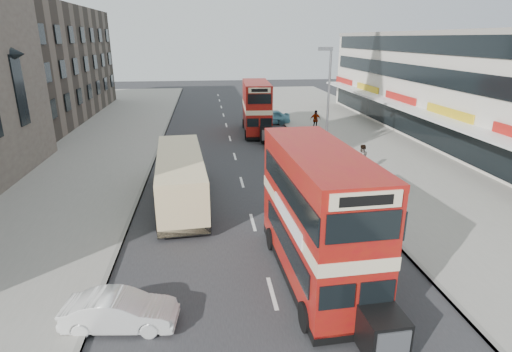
{
  "coord_description": "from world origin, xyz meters",
  "views": [
    {
      "loc": [
        -2.13,
        -10.4,
        8.72
      ],
      "look_at": [
        0.04,
        7.04,
        2.76
      ],
      "focal_mm": 28.7,
      "sensor_mm": 36.0,
      "label": 1
    }
  ],
  "objects_px": {
    "street_lamp": "(328,96)",
    "cyclist": "(286,153)",
    "bus_second": "(257,108)",
    "car_left_front": "(120,311)",
    "bus_main": "(317,216)",
    "pedestrian_near": "(362,158)",
    "car_right_b": "(292,141)",
    "pedestrian_far": "(315,120)",
    "car_right_c": "(269,117)",
    "coach": "(181,176)",
    "car_right_a": "(312,166)"
  },
  "relations": [
    {
      "from": "pedestrian_near",
      "to": "car_right_b",
      "type": "bearing_deg",
      "value": -84.98
    },
    {
      "from": "bus_main",
      "to": "bus_second",
      "type": "xyz_separation_m",
      "value": [
        0.93,
        25.13,
        -0.11
      ]
    },
    {
      "from": "car_right_b",
      "to": "pedestrian_far",
      "type": "xyz_separation_m",
      "value": [
        3.63,
        6.23,
        0.47
      ]
    },
    {
      "from": "pedestrian_near",
      "to": "car_right_a",
      "type": "bearing_deg",
      "value": -21.27
    },
    {
      "from": "street_lamp",
      "to": "car_right_c",
      "type": "distance_m",
      "value": 14.72
    },
    {
      "from": "street_lamp",
      "to": "cyclist",
      "type": "distance_m",
      "value": 5.01
    },
    {
      "from": "street_lamp",
      "to": "pedestrian_near",
      "type": "xyz_separation_m",
      "value": [
        1.56,
        -3.32,
        -3.68
      ]
    },
    {
      "from": "car_right_c",
      "to": "pedestrian_far",
      "type": "height_order",
      "value": "pedestrian_far"
    },
    {
      "from": "street_lamp",
      "to": "car_right_b",
      "type": "relative_size",
      "value": 1.83
    },
    {
      "from": "bus_main",
      "to": "pedestrian_near",
      "type": "xyz_separation_m",
      "value": [
        6.31,
        11.86,
        -1.46
      ]
    },
    {
      "from": "car_right_b",
      "to": "pedestrian_far",
      "type": "bearing_deg",
      "value": 157.56
    },
    {
      "from": "car_right_b",
      "to": "cyclist",
      "type": "bearing_deg",
      "value": -9.88
    },
    {
      "from": "car_left_front",
      "to": "car_right_a",
      "type": "height_order",
      "value": "car_right_a"
    },
    {
      "from": "bus_main",
      "to": "car_right_b",
      "type": "height_order",
      "value": "bus_main"
    },
    {
      "from": "pedestrian_near",
      "to": "car_right_c",
      "type": "bearing_deg",
      "value": -96.56
    },
    {
      "from": "car_right_a",
      "to": "bus_second",
      "type": "bearing_deg",
      "value": -170.48
    },
    {
      "from": "pedestrian_far",
      "to": "cyclist",
      "type": "height_order",
      "value": "cyclist"
    },
    {
      "from": "car_left_front",
      "to": "cyclist",
      "type": "xyz_separation_m",
      "value": [
        8.56,
        16.83,
        0.21
      ]
    },
    {
      "from": "car_left_front",
      "to": "cyclist",
      "type": "bearing_deg",
      "value": -20.5
    },
    {
      "from": "bus_second",
      "to": "car_right_b",
      "type": "distance_m",
      "value": 6.57
    },
    {
      "from": "bus_second",
      "to": "car_left_front",
      "type": "height_order",
      "value": "bus_second"
    },
    {
      "from": "bus_main",
      "to": "cyclist",
      "type": "height_order",
      "value": "bus_main"
    },
    {
      "from": "car_right_c",
      "to": "bus_main",
      "type": "bearing_deg",
      "value": -7.45
    },
    {
      "from": "car_right_a",
      "to": "car_right_c",
      "type": "bearing_deg",
      "value": -178.58
    },
    {
      "from": "car_right_b",
      "to": "car_right_a",
      "type": "bearing_deg",
      "value": 6.57
    },
    {
      "from": "bus_main",
      "to": "car_right_a",
      "type": "relative_size",
      "value": 1.92
    },
    {
      "from": "car_right_b",
      "to": "pedestrian_far",
      "type": "height_order",
      "value": "pedestrian_far"
    },
    {
      "from": "car_right_a",
      "to": "car_right_b",
      "type": "relative_size",
      "value": 1.04
    },
    {
      "from": "bus_main",
      "to": "pedestrian_near",
      "type": "distance_m",
      "value": 13.52
    },
    {
      "from": "pedestrian_near",
      "to": "bus_second",
      "type": "bearing_deg",
      "value": -86.13
    },
    {
      "from": "car_right_b",
      "to": "pedestrian_near",
      "type": "xyz_separation_m",
      "value": [
        3.16,
        -7.36,
        0.49
      ]
    },
    {
      "from": "coach",
      "to": "car_left_front",
      "type": "bearing_deg",
      "value": -101.89
    },
    {
      "from": "bus_main",
      "to": "car_left_front",
      "type": "xyz_separation_m",
      "value": [
        -6.8,
        -1.99,
        -1.99
      ]
    },
    {
      "from": "bus_second",
      "to": "coach",
      "type": "relative_size",
      "value": 0.89
    },
    {
      "from": "car_left_front",
      "to": "pedestrian_far",
      "type": "height_order",
      "value": "pedestrian_far"
    },
    {
      "from": "street_lamp",
      "to": "bus_second",
      "type": "bearing_deg",
      "value": 111.03
    },
    {
      "from": "car_left_front",
      "to": "car_right_c",
      "type": "relative_size",
      "value": 0.8
    },
    {
      "from": "car_right_b",
      "to": "cyclist",
      "type": "xyz_separation_m",
      "value": [
        -1.4,
        -4.38,
        0.17
      ]
    },
    {
      "from": "street_lamp",
      "to": "car_right_a",
      "type": "distance_m",
      "value": 5.47
    },
    {
      "from": "car_right_c",
      "to": "pedestrian_near",
      "type": "xyz_separation_m",
      "value": [
        3.58,
        -17.34,
        0.35
      ]
    },
    {
      "from": "car_right_b",
      "to": "cyclist",
      "type": "height_order",
      "value": "cyclist"
    },
    {
      "from": "bus_second",
      "to": "cyclist",
      "type": "height_order",
      "value": "bus_second"
    },
    {
      "from": "bus_second",
      "to": "car_right_b",
      "type": "height_order",
      "value": "bus_second"
    },
    {
      "from": "coach",
      "to": "car_right_b",
      "type": "xyz_separation_m",
      "value": [
        8.54,
        10.84,
        -0.87
      ]
    },
    {
      "from": "bus_main",
      "to": "bus_second",
      "type": "distance_m",
      "value": 25.15
    },
    {
      "from": "bus_second",
      "to": "car_right_a",
      "type": "relative_size",
      "value": 1.85
    },
    {
      "from": "pedestrian_far",
      "to": "bus_second",
      "type": "bearing_deg",
      "value": -179.11
    },
    {
      "from": "street_lamp",
      "to": "car_right_b",
      "type": "distance_m",
      "value": 6.02
    },
    {
      "from": "car_right_c",
      "to": "coach",
      "type": "bearing_deg",
      "value": -23.4
    },
    {
      "from": "car_left_front",
      "to": "car_right_a",
      "type": "bearing_deg",
      "value": -28.49
    }
  ]
}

